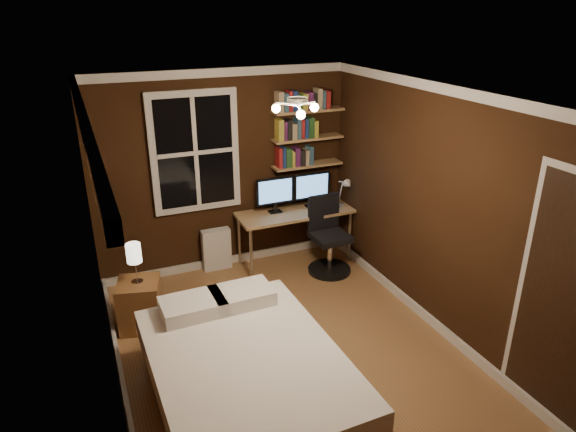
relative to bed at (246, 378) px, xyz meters
name	(u,v)px	position (x,y,z in m)	size (l,w,h in m)	color
floor	(291,354)	(0.63, 0.50, -0.29)	(4.20, 4.20, 0.00)	brown
wall_back	(224,172)	(0.63, 2.60, 0.96)	(3.20, 0.04, 2.50)	black
wall_left	(102,272)	(-0.97, 0.50, 0.96)	(0.04, 4.20, 2.50)	black
wall_right	(438,212)	(2.23, 0.50, 0.96)	(0.04, 4.20, 2.50)	black
ceiling	(292,95)	(0.63, 0.50, 2.21)	(3.20, 4.20, 0.02)	white
window	(195,152)	(0.28, 2.56, 1.26)	(1.06, 0.06, 1.46)	silver
door	(565,310)	(2.22, -1.05, 0.73)	(0.03, 0.82, 2.05)	black
ceiling_fixture	(297,110)	(0.63, 0.40, 2.11)	(0.44, 0.44, 0.18)	beige
bookshelf_lower	(307,165)	(1.71, 2.48, 0.96)	(0.92, 0.22, 0.03)	#A57F50
books_row_lower	(307,155)	(1.71, 2.48, 1.09)	(0.48, 0.16, 0.23)	maroon
bookshelf_middle	(308,138)	(1.71, 2.48, 1.31)	(0.92, 0.22, 0.03)	#A57F50
books_row_middle	(308,128)	(1.71, 2.48, 1.44)	(0.54, 0.16, 0.23)	navy
bookshelf_upper	(308,111)	(1.71, 2.48, 1.66)	(0.92, 0.22, 0.03)	#A57F50
books_row_upper	(308,100)	(1.71, 2.48, 1.79)	(0.66, 0.16, 0.23)	#235022
bed	(246,378)	(0.00, 0.00, 0.00)	(1.50, 2.05, 0.69)	brown
nightstand	(140,304)	(-0.64, 1.56, -0.03)	(0.42, 0.42, 0.53)	brown
bedside_lamp	(135,263)	(-0.64, 1.56, 0.45)	(0.15, 0.15, 0.43)	white
radiator	(216,249)	(0.45, 2.49, -0.02)	(0.36, 0.13, 0.54)	silver
desk	(295,216)	(1.46, 2.30, 0.35)	(1.49, 0.56, 0.71)	#A57F50
monitor_left	(275,195)	(1.21, 2.37, 0.65)	(0.50, 0.12, 0.46)	black
monitor_right	(312,190)	(1.73, 2.37, 0.65)	(0.50, 0.12, 0.46)	black
desk_lamp	(343,192)	(2.07, 2.15, 0.64)	(0.14, 0.32, 0.44)	silver
office_chair	(328,244)	(1.74, 1.89, 0.08)	(0.54, 0.54, 0.98)	black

